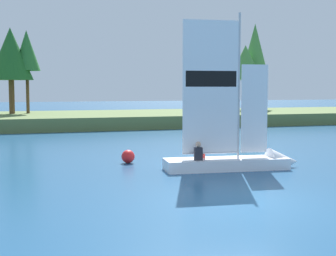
# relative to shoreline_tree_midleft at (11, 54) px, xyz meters

# --- Properties ---
(ground_plane) EXTENTS (200.00, 200.00, 0.00)m
(ground_plane) POSITION_rel_shoreline_tree_midleft_xyz_m (6.10, -29.03, -5.74)
(ground_plane) COLOR navy
(shore_bank) EXTENTS (80.00, 11.77, 0.96)m
(shore_bank) POSITION_rel_shoreline_tree_midleft_xyz_m (6.10, -1.50, -5.26)
(shore_bank) COLOR #5B703D
(shore_bank) RESTS_ON ground
(shoreline_tree_midleft) EXTENTS (3.50, 3.50, 6.90)m
(shoreline_tree_midleft) POSITION_rel_shoreline_tree_midleft_xyz_m (0.00, 0.00, 0.00)
(shoreline_tree_midleft) COLOR brown
(shoreline_tree_midleft) RESTS_ON shore_bank
(shoreline_tree_centre) EXTENTS (2.14, 2.14, 6.76)m
(shoreline_tree_centre) POSITION_rel_shoreline_tree_midleft_xyz_m (1.24, 0.17, 0.29)
(shoreline_tree_centre) COLOR brown
(shoreline_tree_centre) RESTS_ON shore_bank
(shoreline_tree_midright) EXTENTS (3.23, 3.23, 6.17)m
(shoreline_tree_midright) POSITION_rel_shoreline_tree_midleft_xyz_m (21.34, 0.97, -0.29)
(shoreline_tree_midright) COLOR brown
(shoreline_tree_midright) RESTS_ON shore_bank
(shoreline_tree_right) EXTENTS (2.58, 2.58, 8.39)m
(shoreline_tree_right) POSITION_rel_shoreline_tree_midleft_xyz_m (22.83, 1.91, 1.09)
(shoreline_tree_right) COLOR brown
(shoreline_tree_right) RESTS_ON shore_bank
(sailboat) EXTENTS (5.23, 1.67, 6.07)m
(sailboat) POSITION_rel_shoreline_tree_midleft_xyz_m (8.41, -24.50, -5.22)
(sailboat) COLOR white
(sailboat) RESTS_ON ground
(channel_buoy) EXTENTS (0.53, 0.53, 0.53)m
(channel_buoy) POSITION_rel_shoreline_tree_midleft_xyz_m (4.60, -21.85, -5.48)
(channel_buoy) COLOR red
(channel_buoy) RESTS_ON ground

